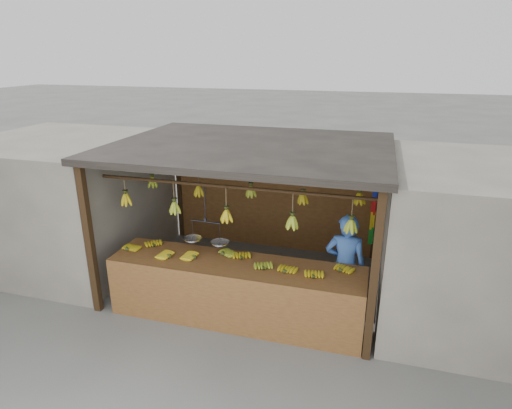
% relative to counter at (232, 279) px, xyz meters
% --- Properties ---
extents(ground, '(80.00, 80.00, 0.00)m').
position_rel_counter_xyz_m(ground, '(-0.09, 1.23, -0.72)').
color(ground, '#5B5B57').
extents(stall, '(4.30, 3.30, 2.40)m').
position_rel_counter_xyz_m(stall, '(-0.09, 1.56, 1.26)').
color(stall, black).
rests_on(stall, ground).
extents(neighbor_left, '(3.00, 3.00, 2.30)m').
position_rel_counter_xyz_m(neighbor_left, '(-3.69, 1.23, 0.43)').
color(neighbor_left, slate).
rests_on(neighbor_left, ground).
extents(neighbor_right, '(3.00, 3.00, 2.30)m').
position_rel_counter_xyz_m(neighbor_right, '(3.51, 1.23, 0.43)').
color(neighbor_right, slate).
rests_on(neighbor_right, ground).
extents(counter, '(3.68, 0.84, 0.96)m').
position_rel_counter_xyz_m(counter, '(0.00, 0.00, 0.00)').
color(counter, brown).
rests_on(counter, ground).
extents(hanging_bananas, '(3.60, 2.25, 0.39)m').
position_rel_counter_xyz_m(hanging_bananas, '(-0.10, 1.24, 0.91)').
color(hanging_bananas, gold).
rests_on(hanging_bananas, ground).
extents(balance_scale, '(0.69, 0.27, 0.87)m').
position_rel_counter_xyz_m(balance_scale, '(-0.48, 0.23, 0.48)').
color(balance_scale, black).
rests_on(balance_scale, ground).
extents(vendor, '(0.59, 0.39, 1.62)m').
position_rel_counter_xyz_m(vendor, '(1.51, 0.63, 0.09)').
color(vendor, '#3359A5').
rests_on(vendor, ground).
extents(bag_bundles, '(0.08, 0.26, 1.23)m').
position_rel_counter_xyz_m(bag_bundles, '(1.85, 2.58, 0.29)').
color(bag_bundles, '#1426BF').
rests_on(bag_bundles, ground).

